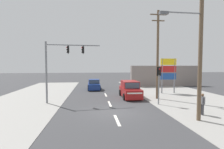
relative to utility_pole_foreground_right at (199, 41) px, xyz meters
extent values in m
plane|color=#3A3A3D|center=(-5.31, 2.72, -5.28)|extent=(140.00, 140.00, 0.00)
cube|color=silver|center=(-5.31, 0.72, -5.28)|extent=(0.20, 2.40, 0.01)
cube|color=silver|center=(-5.31, 5.72, -5.28)|extent=(0.20, 2.40, 0.01)
cube|color=silver|center=(-5.31, 10.72, -5.28)|extent=(0.20, 2.40, 0.01)
cube|color=gray|center=(3.69, 4.72, -5.27)|extent=(10.00, 44.00, 0.02)
cube|color=gray|center=(-13.81, 6.72, -5.27)|extent=(8.00, 40.00, 0.02)
cylinder|color=brown|center=(0.13, 0.00, -0.36)|extent=(0.26, 0.26, 9.84)
cylinder|color=slate|center=(-1.17, -0.04, 1.80)|extent=(2.60, 0.18, 0.09)
cube|color=#595B60|center=(-2.47, -0.09, 1.73)|extent=(0.57, 0.30, 0.18)
cylinder|color=brown|center=(0.15, 7.62, -0.48)|extent=(0.26, 0.26, 9.62)
cube|color=brown|center=(0.15, 7.62, 3.88)|extent=(1.80, 0.12, 0.11)
cube|color=brown|center=(0.15, 7.62, 3.23)|extent=(1.40, 0.12, 0.10)
cylinder|color=slate|center=(-11.37, 6.64, -2.28)|extent=(0.18, 0.18, 6.00)
cylinder|color=slate|center=(-8.78, 6.88, 0.42)|extent=(5.19, 0.60, 0.11)
cube|color=black|center=(-9.30, 6.83, -0.03)|extent=(0.22, 0.28, 0.68)
cube|color=black|center=(-9.30, 6.83, -0.03)|extent=(0.08, 0.44, 0.84)
sphere|color=red|center=(-9.42, 6.82, 0.19)|extent=(0.13, 0.13, 0.13)
sphere|color=black|center=(-9.42, 6.82, -0.03)|extent=(0.13, 0.13, 0.13)
sphere|color=black|center=(-9.42, 6.82, -0.25)|extent=(0.13, 0.13, 0.13)
cube|color=black|center=(-7.85, 6.97, -0.03)|extent=(0.22, 0.28, 0.68)
cube|color=black|center=(-7.85, 6.97, -0.03)|extent=(0.08, 0.44, 0.84)
sphere|color=red|center=(-7.97, 6.96, 0.19)|extent=(0.13, 0.13, 0.13)
sphere|color=black|center=(-7.97, 6.96, -0.03)|extent=(0.13, 0.13, 0.13)
sphere|color=black|center=(-7.97, 6.96, -0.25)|extent=(0.13, 0.13, 0.13)
cylinder|color=slate|center=(-0.76, 4.87, -3.88)|extent=(0.12, 0.12, 2.80)
cube|color=black|center=(-0.76, 4.87, -2.14)|extent=(0.28, 0.23, 0.68)
cube|color=black|center=(-0.76, 4.87, -2.14)|extent=(0.44, 0.10, 0.84)
sphere|color=red|center=(-0.75, 4.76, -1.92)|extent=(0.13, 0.13, 0.13)
sphere|color=black|center=(-0.75, 4.76, -2.14)|extent=(0.13, 0.13, 0.13)
sphere|color=black|center=(-0.75, 4.76, -2.36)|extent=(0.13, 0.13, 0.13)
cylinder|color=slate|center=(2.10, 11.04, -2.98)|extent=(0.16, 0.16, 4.60)
cylinder|color=slate|center=(3.80, 11.04, -2.98)|extent=(0.16, 0.16, 4.60)
cube|color=yellow|center=(2.95, 11.04, -1.13)|extent=(2.10, 0.14, 0.84)
cube|color=red|center=(2.95, 11.04, -2.08)|extent=(2.10, 0.14, 0.84)
cube|color=#1E4793|center=(2.95, 11.04, -3.03)|extent=(2.10, 0.14, 0.84)
cube|color=gray|center=(5.69, 18.72, -3.48)|extent=(12.00, 1.00, 3.60)
cube|color=maroon|center=(-2.66, 8.69, -4.65)|extent=(1.86, 4.51, 1.00)
cube|color=maroon|center=(-2.66, 8.89, -3.77)|extent=(1.73, 2.71, 0.76)
cube|color=#384756|center=(-2.66, 7.52, -3.77)|extent=(1.58, 0.07, 0.65)
cube|color=#384756|center=(-2.65, 10.26, -3.77)|extent=(1.55, 0.07, 0.61)
cube|color=white|center=(-2.67, 6.42, -4.42)|extent=(1.56, 0.05, 0.14)
cylinder|color=black|center=(-1.74, 7.29, -4.92)|extent=(0.22, 0.72, 0.72)
cylinder|color=black|center=(-3.58, 7.30, -4.92)|extent=(0.22, 0.72, 0.72)
cylinder|color=black|center=(-1.73, 10.08, -4.92)|extent=(0.22, 0.72, 0.72)
cylinder|color=black|center=(-3.57, 10.09, -4.92)|extent=(0.22, 0.72, 0.72)
cube|color=navy|center=(-6.72, 15.72, -4.74)|extent=(1.80, 4.24, 0.80)
cube|color=navy|center=(-6.72, 15.67, -4.03)|extent=(1.60, 1.94, 0.62)
cube|color=#384756|center=(-6.74, 16.64, -4.03)|extent=(1.44, 0.09, 0.53)
cube|color=#384756|center=(-6.69, 14.70, -4.03)|extent=(1.41, 0.09, 0.50)
cube|color=white|center=(-6.77, 17.84, -4.56)|extent=(1.45, 0.07, 0.14)
cylinder|color=black|center=(-7.60, 17.01, -4.96)|extent=(0.20, 0.64, 0.64)
cylinder|color=black|center=(-5.90, 17.04, -4.96)|extent=(0.20, 0.64, 0.64)
cylinder|color=black|center=(-7.54, 14.40, -4.96)|extent=(0.20, 0.64, 0.64)
cylinder|color=black|center=(-5.84, 14.44, -4.96)|extent=(0.20, 0.64, 0.64)
cylinder|color=#333338|center=(1.17, 1.27, -4.86)|extent=(0.14, 0.14, 0.84)
cylinder|color=#333338|center=(1.17, 1.09, -4.86)|extent=(0.14, 0.14, 0.84)
cube|color=slate|center=(1.17, 1.18, -4.16)|extent=(0.22, 0.36, 0.56)
sphere|color=brown|center=(1.17, 1.18, -3.76)|extent=(0.22, 0.22, 0.22)
cylinder|color=slate|center=(1.17, 1.41, -4.16)|extent=(0.09, 0.09, 0.54)
cylinder|color=slate|center=(1.16, 0.94, -4.16)|extent=(0.09, 0.09, 0.54)
camera|label=1|loc=(-6.96, -10.82, -1.53)|focal=28.00mm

